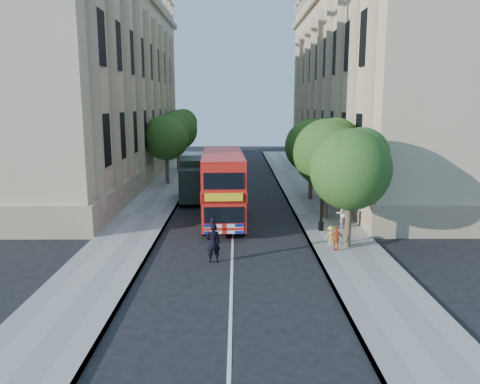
{
  "coord_description": "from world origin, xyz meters",
  "views": [
    {
      "loc": [
        0.21,
        -19.64,
        7.22
      ],
      "look_at": [
        0.41,
        6.24,
        2.3
      ],
      "focal_mm": 35.0,
      "sensor_mm": 36.0,
      "label": 1
    }
  ],
  "objects_px": {
    "double_decker_bus": "(223,184)",
    "police_constable": "(213,243)",
    "lamp_post": "(322,189)",
    "box_van": "(195,181)",
    "woman_pedestrian": "(342,213)"
  },
  "relations": [
    {
      "from": "double_decker_bus",
      "to": "box_van",
      "type": "relative_size",
      "value": 1.61
    },
    {
      "from": "lamp_post",
      "to": "box_van",
      "type": "relative_size",
      "value": 0.91
    },
    {
      "from": "lamp_post",
      "to": "police_constable",
      "type": "distance_m",
      "value": 7.87
    },
    {
      "from": "double_decker_bus",
      "to": "police_constable",
      "type": "height_order",
      "value": "double_decker_bus"
    },
    {
      "from": "double_decker_bus",
      "to": "woman_pedestrian",
      "type": "xyz_separation_m",
      "value": [
        6.91,
        -2.1,
        -1.34
      ]
    },
    {
      "from": "box_van",
      "to": "police_constable",
      "type": "height_order",
      "value": "box_van"
    },
    {
      "from": "double_decker_bus",
      "to": "police_constable",
      "type": "bearing_deg",
      "value": -94.05
    },
    {
      "from": "double_decker_bus",
      "to": "woman_pedestrian",
      "type": "height_order",
      "value": "double_decker_bus"
    },
    {
      "from": "lamp_post",
      "to": "woman_pedestrian",
      "type": "relative_size",
      "value": 3.02
    },
    {
      "from": "lamp_post",
      "to": "double_decker_bus",
      "type": "height_order",
      "value": "lamp_post"
    },
    {
      "from": "lamp_post",
      "to": "woman_pedestrian",
      "type": "distance_m",
      "value": 2.09
    },
    {
      "from": "double_decker_bus",
      "to": "lamp_post",
      "type": "bearing_deg",
      "value": -27.72
    },
    {
      "from": "woman_pedestrian",
      "to": "lamp_post",
      "type": "bearing_deg",
      "value": 4.14
    },
    {
      "from": "double_decker_bus",
      "to": "woman_pedestrian",
      "type": "bearing_deg",
      "value": -19.14
    },
    {
      "from": "box_van",
      "to": "double_decker_bus",
      "type": "bearing_deg",
      "value": -74.42
    }
  ]
}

